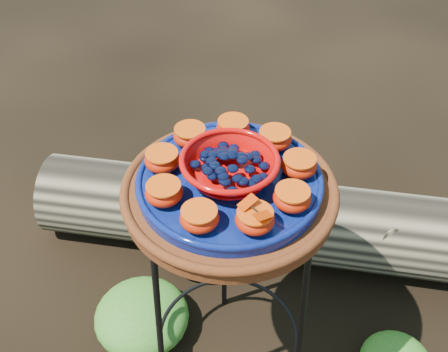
{
  "coord_description": "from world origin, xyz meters",
  "views": [
    {
      "loc": [
        -0.06,
        -0.89,
        1.58
      ],
      "look_at": [
        -0.01,
        0.0,
        0.77
      ],
      "focal_mm": 45.0,
      "sensor_mm": 36.0,
      "label": 1
    }
  ],
  "objects_px": {
    "cobalt_plate": "(229,183)",
    "driftwood_log": "(256,217)",
    "terracotta_saucer": "(229,194)",
    "red_bowl": "(230,169)",
    "plant_stand": "(228,293)"
  },
  "relations": [
    {
      "from": "terracotta_saucer",
      "to": "red_bowl",
      "type": "xyz_separation_m",
      "value": [
        0.0,
        0.0,
        0.07
      ]
    },
    {
      "from": "plant_stand",
      "to": "cobalt_plate",
      "type": "xyz_separation_m",
      "value": [
        0.0,
        0.0,
        0.4
      ]
    },
    {
      "from": "cobalt_plate",
      "to": "driftwood_log",
      "type": "bearing_deg",
      "value": 75.19
    },
    {
      "from": "cobalt_plate",
      "to": "driftwood_log",
      "type": "relative_size",
      "value": 0.26
    },
    {
      "from": "plant_stand",
      "to": "cobalt_plate",
      "type": "height_order",
      "value": "cobalt_plate"
    },
    {
      "from": "terracotta_saucer",
      "to": "red_bowl",
      "type": "relative_size",
      "value": 2.33
    },
    {
      "from": "cobalt_plate",
      "to": "red_bowl",
      "type": "distance_m",
      "value": 0.04
    },
    {
      "from": "terracotta_saucer",
      "to": "driftwood_log",
      "type": "distance_m",
      "value": 0.76
    },
    {
      "from": "cobalt_plate",
      "to": "driftwood_log",
      "type": "distance_m",
      "value": 0.78
    },
    {
      "from": "red_bowl",
      "to": "terracotta_saucer",
      "type": "bearing_deg",
      "value": 0.0
    },
    {
      "from": "red_bowl",
      "to": "driftwood_log",
      "type": "bearing_deg",
      "value": 75.19
    },
    {
      "from": "cobalt_plate",
      "to": "red_bowl",
      "type": "height_order",
      "value": "red_bowl"
    },
    {
      "from": "red_bowl",
      "to": "driftwood_log",
      "type": "relative_size",
      "value": 0.13
    },
    {
      "from": "terracotta_saucer",
      "to": "plant_stand",
      "type": "bearing_deg",
      "value": 0.0
    },
    {
      "from": "red_bowl",
      "to": "driftwood_log",
      "type": "height_order",
      "value": "red_bowl"
    }
  ]
}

